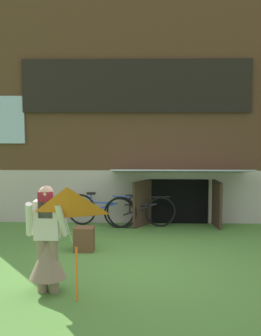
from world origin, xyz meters
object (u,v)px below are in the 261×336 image
(bicycle_black, at_px, (140,212))
(person, at_px, (47,248))
(kite, at_px, (67,216))
(bicycle_blue, at_px, (101,210))
(wooden_crate, at_px, (84,239))

(bicycle_black, bearing_deg, person, -115.66)
(kite, xyz_separation_m, bicycle_blue, (0.00, 4.37, -0.83))
(kite, relative_size, bicycle_blue, 0.89)
(kite, xyz_separation_m, bicycle_black, (0.90, 4.30, -0.84))
(person, distance_m, kite, 0.85)
(person, relative_size, bicycle_black, 0.92)
(person, bearing_deg, wooden_crate, 78.59)
(bicycle_blue, bearing_deg, bicycle_black, 10.98)
(person, xyz_separation_m, bicycle_blue, (0.38, 3.87, -0.26))
(kite, bearing_deg, person, 126.78)
(bicycle_black, height_order, wooden_crate, bicycle_black)
(kite, distance_m, bicycle_black, 4.47)
(kite, height_order, bicycle_black, kite)
(wooden_crate, bearing_deg, bicycle_black, 60.72)
(bicycle_black, height_order, bicycle_blue, bicycle_blue)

